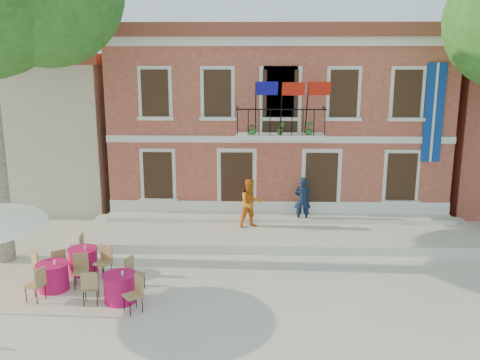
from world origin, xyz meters
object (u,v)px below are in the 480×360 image
object	(u,v)px
pedestrian_navy	(302,199)
cafe_table_3	(83,259)
cafe_table_1	(120,286)
pedestrian_orange	(251,203)
cafe_table_0	(53,275)

from	to	relation	value
pedestrian_navy	cafe_table_3	bearing A→B (deg)	34.12
cafe_table_1	pedestrian_navy	bearing A→B (deg)	48.82
cafe_table_3	cafe_table_1	bearing A→B (deg)	-49.69
pedestrian_orange	cafe_table_1	world-z (taller)	pedestrian_orange
pedestrian_orange	cafe_table_3	xyz separation A→B (m)	(-4.99, -3.58, -0.76)
cafe_table_1	cafe_table_3	distance (m)	2.42
pedestrian_navy	cafe_table_1	size ratio (longest dim) A/B	0.92
cafe_table_1	cafe_table_3	bearing A→B (deg)	130.31
cafe_table_0	pedestrian_navy	bearing A→B (deg)	36.31
pedestrian_orange	cafe_table_1	distance (m)	6.46
pedestrian_orange	cafe_table_3	size ratio (longest dim) A/B	0.95
cafe_table_0	cafe_table_1	distance (m)	2.15
pedestrian_orange	cafe_table_1	bearing A→B (deg)	-145.37
pedestrian_navy	pedestrian_orange	distance (m)	2.03
cafe_table_1	cafe_table_0	bearing A→B (deg)	161.59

